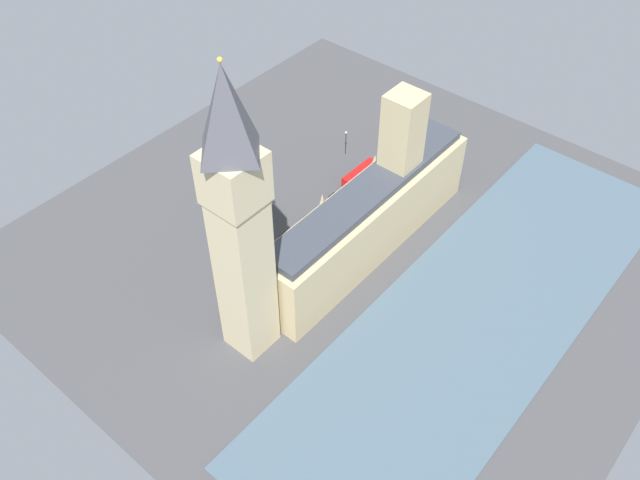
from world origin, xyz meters
The scene contains 15 objects.
ground_plane centered at (0.00, 0.00, 0.00)m, with size 127.27×127.27×0.00m, color #424244.
river_thames centered at (-30.11, 0.00, 0.12)m, with size 34.80×114.54×0.25m, color #475B6B.
parliament_building centered at (-1.99, -1.35, 9.43)m, with size 11.01×57.27×33.38m.
clock_tower centered at (-0.33, 33.24, 31.05)m, with size 8.65×8.65×59.98m.
double_decker_bus_trailing centered at (11.73, -15.51, 2.63)m, with size 2.75×10.53×4.75m.
car_yellow_cab_leading centered at (12.78, -6.93, 0.89)m, with size 1.93×4.08×1.74m.
car_silver_by_river_gate centered at (12.49, 1.57, 0.89)m, with size 2.02×4.70×1.74m.
car_black_under_trees centered at (12.67, 10.00, 0.89)m, with size 1.98×4.38×1.74m.
car_white_near_tower centered at (11.29, 21.48, 0.89)m, with size 1.86×4.39×1.74m.
pedestrian_far_end centered at (5.15, 17.99, 0.76)m, with size 0.64×0.70×1.68m.
pedestrian_opposite_hall centered at (5.01, -13.01, 0.70)m, with size 0.66×0.61×1.55m.
plane_tree_midblock centered at (22.39, 10.19, 6.70)m, with size 4.91×4.91×8.85m.
plane_tree_kerbside centered at (23.28, 8.69, 6.74)m, with size 6.10×6.10×9.37m.
street_lamp_corner centered at (21.88, -22.97, 4.62)m, with size 0.56×0.56×6.67m.
street_lamp_slot_10 centered at (21.87, 21.04, 4.63)m, with size 0.56×0.56×6.68m.
Camera 1 is at (-60.54, 84.56, 104.93)m, focal length 38.10 mm.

